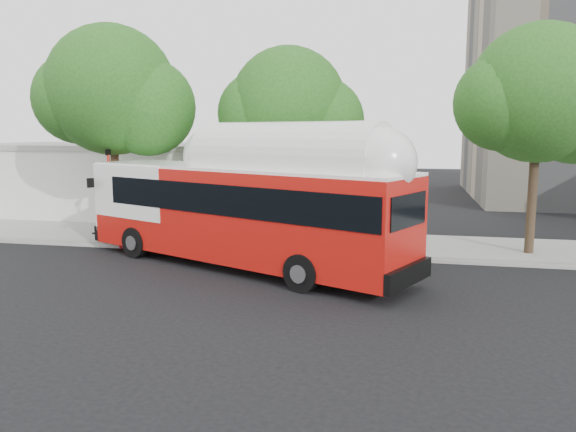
{
  "coord_description": "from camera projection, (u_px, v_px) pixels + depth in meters",
  "views": [
    {
      "loc": [
        4.08,
        -17.98,
        5.03
      ],
      "look_at": [
        -0.37,
        3.0,
        1.77
      ],
      "focal_mm": 35.0,
      "sensor_mm": 36.0,
      "label": 1
    }
  ],
  "objects": [
    {
      "name": "red_curb_segment",
      "position": [
        231.0,
        251.0,
        23.35
      ],
      "size": [
        10.0,
        0.32,
        0.16
      ],
      "primitive_type": "cube",
      "color": "maroon",
      "rests_on": "ground"
    },
    {
      "name": "street_tree_left",
      "position": [
        122.0,
        95.0,
        25.11
      ],
      "size": [
        6.67,
        5.8,
        9.74
      ],
      "color": "#2D2116",
      "rests_on": "ground"
    },
    {
      "name": "street_tree_right",
      "position": [
        550.0,
        99.0,
        21.77
      ],
      "size": [
        6.21,
        5.4,
        9.18
      ],
      "color": "#2D2116",
      "rests_on": "ground"
    },
    {
      "name": "signal_pole",
      "position": [
        110.0,
        197.0,
        24.4
      ],
      "size": [
        0.12,
        0.4,
        4.24
      ],
      "color": "red",
      "rests_on": "ground"
    },
    {
      "name": "sidewalk",
      "position": [
        312.0,
        242.0,
        25.25
      ],
      "size": [
        60.0,
        5.0,
        0.15
      ],
      "primitive_type": "cube",
      "color": "gray",
      "rests_on": "ground"
    },
    {
      "name": "low_commercial_bldg",
      "position": [
        112.0,
        177.0,
        35.07
      ],
      "size": [
        16.2,
        10.2,
        4.25
      ],
      "color": "silver",
      "rests_on": "ground"
    },
    {
      "name": "ground",
      "position": [
        280.0,
        281.0,
        18.98
      ],
      "size": [
        120.0,
        120.0,
        0.0
      ],
      "primitive_type": "plane",
      "color": "black",
      "rests_on": "ground"
    },
    {
      "name": "curb_strip",
      "position": [
        302.0,
        254.0,
        22.74
      ],
      "size": [
        60.0,
        0.3,
        0.15
      ],
      "primitive_type": "cube",
      "color": "gray",
      "rests_on": "ground"
    },
    {
      "name": "transit_bus",
      "position": [
        241.0,
        214.0,
        20.66
      ],
      "size": [
        14.21,
        8.3,
        4.28
      ],
      "rotation": [
        0.0,
        0.0,
        -0.43
      ],
      "color": "#B5120C",
      "rests_on": "ground"
    },
    {
      "name": "street_tree_mid",
      "position": [
        298.0,
        110.0,
        24.07
      ],
      "size": [
        5.75,
        5.0,
        8.62
      ],
      "color": "#2D2116",
      "rests_on": "ground"
    }
  ]
}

